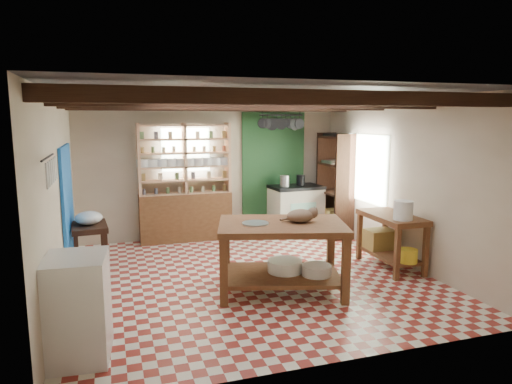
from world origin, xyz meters
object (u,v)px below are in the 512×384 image
object	(u,v)px
stove	(296,210)
white_cabinet	(78,308)
work_table	(282,257)
cat	(301,216)
prep_table	(91,248)
right_counter	(391,241)

from	to	relation	value
stove	white_cabinet	xyz separation A→B (m)	(-3.83, -3.80, 0.02)
work_table	white_cabinet	distance (m)	2.66
white_cabinet	cat	world-z (taller)	cat
stove	cat	size ratio (longest dim) A/B	2.63
prep_table	cat	size ratio (longest dim) A/B	1.93
stove	right_counter	xyz separation A→B (m)	(0.57, -2.40, -0.07)
stove	white_cabinet	size ratio (longest dim) A/B	0.99
stove	right_counter	distance (m)	2.47
stove	cat	xyz separation A→B (m)	(-1.12, -2.81, 0.53)
work_table	right_counter	bearing A→B (deg)	27.18
right_counter	cat	distance (m)	1.83
work_table	right_counter	world-z (taller)	work_table
white_cabinet	stove	bearing A→B (deg)	49.76
prep_table	right_counter	size ratio (longest dim) A/B	0.62
cat	right_counter	bearing A→B (deg)	19.48
prep_table	cat	world-z (taller)	cat
work_table	white_cabinet	bearing A→B (deg)	-141.74
prep_table	white_cabinet	bearing A→B (deg)	-94.95
prep_table	right_counter	bearing A→B (deg)	-19.91
stove	cat	world-z (taller)	cat
prep_table	cat	distance (m)	3.21
right_counter	stove	bearing A→B (deg)	104.19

